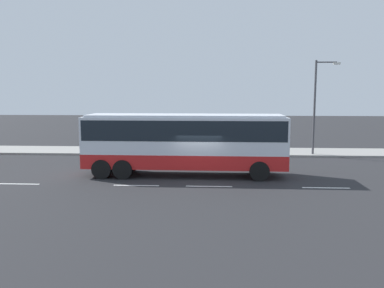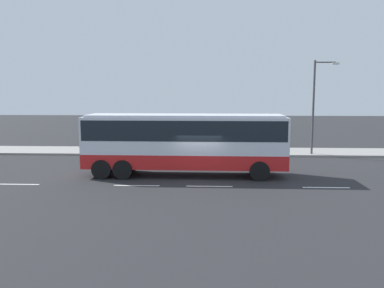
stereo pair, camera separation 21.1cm
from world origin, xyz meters
name	(u,v)px [view 2 (the right image)]	position (x,y,z in m)	size (l,w,h in m)	color
ground_plane	(199,178)	(0.00, 0.00, 0.00)	(120.00, 120.00, 0.00)	#28282B
sidewalk_curb	(203,151)	(0.00, 9.72, 0.07)	(80.00, 4.00, 0.15)	gray
lane_centreline	(287,187)	(4.56, -1.96, 0.00)	(38.79, 0.16, 0.01)	white
coach_bus	(185,138)	(-0.88, 0.68, 2.21)	(11.64, 2.79, 3.57)	red
pedestrian_near_curb	(192,138)	(-0.89, 10.21, 1.11)	(0.32, 0.32, 1.67)	#38334C
street_lamp	(316,101)	(8.57, 8.44, 4.21)	(1.84, 0.24, 7.05)	#47474C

